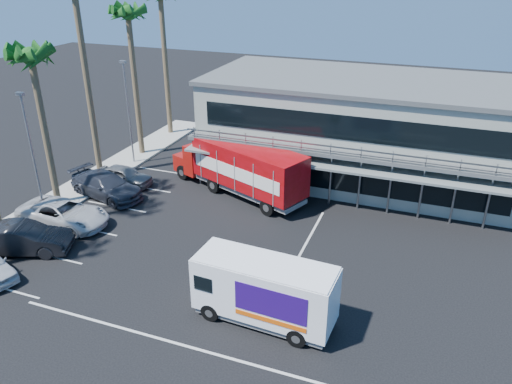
% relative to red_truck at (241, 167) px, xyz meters
% --- Properties ---
extents(ground, '(120.00, 120.00, 0.00)m').
position_rel_red_truck_xyz_m(ground, '(4.04, -8.78, -2.02)').
color(ground, black).
rests_on(ground, ground).
extents(building, '(22.40, 12.00, 7.30)m').
position_rel_red_truck_xyz_m(building, '(7.04, 6.15, 1.64)').
color(building, '#989F92').
rests_on(building, ground).
extents(curb_strip, '(3.00, 32.00, 0.16)m').
position_rel_red_truck_xyz_m(curb_strip, '(-10.96, -2.78, -1.94)').
color(curb_strip, '#A5A399').
rests_on(curb_strip, ground).
extents(palm_c, '(2.80, 2.80, 10.75)m').
position_rel_red_truck_xyz_m(palm_c, '(-10.86, -5.78, 7.20)').
color(palm_c, brown).
rests_on(palm_c, ground).
extents(palm_e, '(2.80, 2.80, 12.25)m').
position_rel_red_truck_xyz_m(palm_e, '(-10.66, 4.22, 8.56)').
color(palm_e, brown).
rests_on(palm_e, ground).
extents(palm_f, '(2.80, 2.80, 13.25)m').
position_rel_red_truck_xyz_m(palm_f, '(-11.06, 9.72, 9.45)').
color(palm_f, brown).
rests_on(palm_f, ground).
extents(light_pole_near, '(0.50, 0.25, 8.09)m').
position_rel_red_truck_xyz_m(light_pole_near, '(-10.16, -7.78, 2.49)').
color(light_pole_near, gray).
rests_on(light_pole_near, ground).
extents(light_pole_far, '(0.50, 0.25, 8.09)m').
position_rel_red_truck_xyz_m(light_pole_far, '(-10.16, 2.22, 2.49)').
color(light_pole_far, gray).
rests_on(light_pole_far, ground).
extents(red_truck, '(11.02, 6.44, 3.67)m').
position_rel_red_truck_xyz_m(red_truck, '(0.00, 0.00, 0.00)').
color(red_truck, '#98110C').
rests_on(red_truck, ground).
extents(white_van, '(6.43, 2.52, 3.09)m').
position_rel_red_truck_xyz_m(white_van, '(6.04, -12.03, -0.38)').
color(white_van, white).
rests_on(white_van, ground).
extents(parked_car_b, '(5.49, 3.54, 1.71)m').
position_rel_red_truck_xyz_m(parked_car_b, '(-8.46, -11.28, -1.16)').
color(parked_car_b, black).
rests_on(parked_car_b, ground).
extents(parked_car_c, '(5.76, 2.72, 1.59)m').
position_rel_red_truck_xyz_m(parked_car_c, '(-8.46, -7.98, -1.22)').
color(parked_car_c, silver).
rests_on(parked_car_c, ground).
extents(parked_car_d, '(6.07, 3.64, 1.65)m').
position_rel_red_truck_xyz_m(parked_car_d, '(-8.46, -3.67, -1.19)').
color(parked_car_d, '#2A2D38').
rests_on(parked_car_d, ground).
extents(parked_car_e, '(4.21, 1.72, 1.43)m').
position_rel_red_truck_xyz_m(parked_car_e, '(-8.46, -1.58, -1.30)').
color(parked_car_e, slate).
rests_on(parked_car_e, ground).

